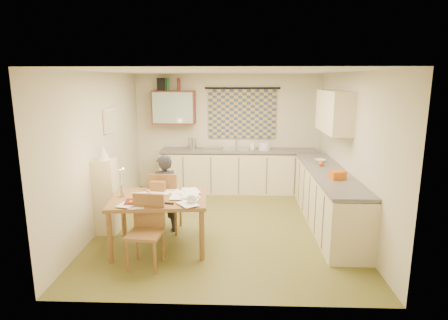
{
  "coord_description": "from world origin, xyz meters",
  "views": [
    {
      "loc": [
        0.2,
        -5.86,
        2.38
      ],
      "look_at": [
        -0.02,
        0.2,
        1.07
      ],
      "focal_mm": 30.0,
      "sensor_mm": 36.0,
      "label": 1
    }
  ],
  "objects_px": {
    "chair_far": "(166,213)",
    "shelf_stand": "(106,197)",
    "stove": "(347,225)",
    "counter_back": "(239,171)",
    "counter_right": "(327,198)",
    "person": "(165,194)",
    "dining_table": "(160,222)"
  },
  "relations": [
    {
      "from": "person",
      "to": "counter_back",
      "type": "bearing_deg",
      "value": -140.45
    },
    {
      "from": "counter_back",
      "to": "stove",
      "type": "bearing_deg",
      "value": -63.89
    },
    {
      "from": "counter_right",
      "to": "dining_table",
      "type": "height_order",
      "value": "counter_right"
    },
    {
      "from": "chair_far",
      "to": "person",
      "type": "relative_size",
      "value": 0.78
    },
    {
      "from": "shelf_stand",
      "to": "counter_right",
      "type": "bearing_deg",
      "value": 7.55
    },
    {
      "from": "stove",
      "to": "shelf_stand",
      "type": "bearing_deg",
      "value": 169.12
    },
    {
      "from": "stove",
      "to": "counter_back",
      "type": "bearing_deg",
      "value": 116.11
    },
    {
      "from": "counter_back",
      "to": "dining_table",
      "type": "height_order",
      "value": "counter_back"
    },
    {
      "from": "counter_back",
      "to": "chair_far",
      "type": "bearing_deg",
      "value": -117.74
    },
    {
      "from": "chair_far",
      "to": "shelf_stand",
      "type": "bearing_deg",
      "value": 8.69
    },
    {
      "from": "dining_table",
      "to": "counter_right",
      "type": "bearing_deg",
      "value": 14.55
    },
    {
      "from": "counter_right",
      "to": "chair_far",
      "type": "xyz_separation_m",
      "value": [
        -2.63,
        -0.36,
        -0.15
      ]
    },
    {
      "from": "chair_far",
      "to": "shelf_stand",
      "type": "height_order",
      "value": "shelf_stand"
    },
    {
      "from": "stove",
      "to": "person",
      "type": "height_order",
      "value": "person"
    },
    {
      "from": "counter_back",
      "to": "counter_right",
      "type": "relative_size",
      "value": 1.12
    },
    {
      "from": "counter_back",
      "to": "dining_table",
      "type": "relative_size",
      "value": 2.33
    },
    {
      "from": "person",
      "to": "counter_right",
      "type": "bearing_deg",
      "value": 165.81
    },
    {
      "from": "counter_back",
      "to": "person",
      "type": "height_order",
      "value": "person"
    },
    {
      "from": "counter_back",
      "to": "counter_right",
      "type": "height_order",
      "value": "same"
    },
    {
      "from": "dining_table",
      "to": "chair_far",
      "type": "xyz_separation_m",
      "value": [
        -0.02,
        0.58,
        -0.07
      ]
    },
    {
      "from": "chair_far",
      "to": "stove",
      "type": "bearing_deg",
      "value": 165.45
    },
    {
      "from": "dining_table",
      "to": "person",
      "type": "bearing_deg",
      "value": 87.35
    },
    {
      "from": "dining_table",
      "to": "person",
      "type": "xyz_separation_m",
      "value": [
        -0.03,
        0.54,
        0.25
      ]
    },
    {
      "from": "dining_table",
      "to": "shelf_stand",
      "type": "xyz_separation_m",
      "value": [
        -0.93,
        0.48,
        0.21
      ]
    },
    {
      "from": "person",
      "to": "shelf_stand",
      "type": "bearing_deg",
      "value": -19.44
    },
    {
      "from": "counter_back",
      "to": "chair_far",
      "type": "relative_size",
      "value": 3.36
    },
    {
      "from": "counter_right",
      "to": "person",
      "type": "xyz_separation_m",
      "value": [
        -2.63,
        -0.41,
        0.18
      ]
    },
    {
      "from": "dining_table",
      "to": "stove",
      "type": "bearing_deg",
      "value": -9.86
    },
    {
      "from": "counter_back",
      "to": "person",
      "type": "distance_m",
      "value": 2.54
    },
    {
      "from": "person",
      "to": "shelf_stand",
      "type": "xyz_separation_m",
      "value": [
        -0.91,
        -0.06,
        -0.04
      ]
    },
    {
      "from": "counter_back",
      "to": "stove",
      "type": "distance_m",
      "value": 3.33
    },
    {
      "from": "counter_right",
      "to": "stove",
      "type": "height_order",
      "value": "counter_right"
    }
  ]
}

